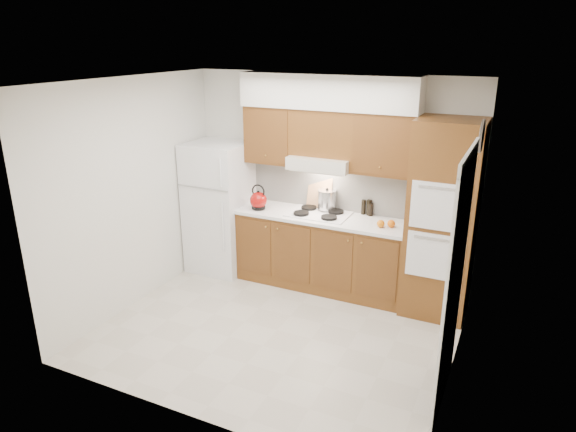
% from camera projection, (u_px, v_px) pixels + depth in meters
% --- Properties ---
extents(floor, '(3.60, 3.60, 0.00)m').
position_uv_depth(floor, '(277.00, 330.00, 5.53)').
color(floor, beige).
rests_on(floor, ground).
extents(ceiling, '(3.60, 3.60, 0.00)m').
position_uv_depth(ceiling, '(275.00, 82.00, 4.67)').
color(ceiling, white).
rests_on(ceiling, wall_back).
extents(wall_back, '(3.60, 0.02, 2.60)m').
position_uv_depth(wall_back, '(330.00, 181.00, 6.38)').
color(wall_back, silver).
rests_on(wall_back, floor).
extents(wall_left, '(0.02, 3.00, 2.60)m').
position_uv_depth(wall_left, '(134.00, 194.00, 5.82)').
color(wall_left, silver).
rests_on(wall_left, floor).
extents(wall_right, '(0.02, 3.00, 2.60)m').
position_uv_depth(wall_right, '(465.00, 246.00, 4.38)').
color(wall_right, silver).
rests_on(wall_right, floor).
extents(fridge, '(0.75, 0.72, 1.72)m').
position_uv_depth(fridge, '(220.00, 207.00, 6.78)').
color(fridge, white).
rests_on(fridge, floor).
extents(base_cabinets, '(2.11, 0.60, 0.90)m').
position_uv_depth(base_cabinets, '(321.00, 252.00, 6.39)').
color(base_cabinets, brown).
rests_on(base_cabinets, floor).
extents(countertop, '(2.13, 0.62, 0.04)m').
position_uv_depth(countertop, '(322.00, 217.00, 6.23)').
color(countertop, white).
rests_on(countertop, base_cabinets).
extents(backsplash, '(2.11, 0.03, 0.56)m').
position_uv_depth(backsplash, '(331.00, 187.00, 6.39)').
color(backsplash, white).
rests_on(backsplash, countertop).
extents(oven_cabinet, '(0.70, 0.65, 2.20)m').
position_uv_depth(oven_cabinet, '(442.00, 220.00, 5.59)').
color(oven_cabinet, brown).
rests_on(oven_cabinet, floor).
extents(upper_cab_left, '(0.63, 0.33, 0.70)m').
position_uv_depth(upper_cab_left, '(272.00, 134.00, 6.35)').
color(upper_cab_left, brown).
rests_on(upper_cab_left, wall_back).
extents(upper_cab_right, '(0.73, 0.33, 0.70)m').
position_uv_depth(upper_cab_right, '(385.00, 144.00, 5.77)').
color(upper_cab_right, brown).
rests_on(upper_cab_right, wall_back).
extents(range_hood, '(0.75, 0.45, 0.15)m').
position_uv_depth(range_hood, '(322.00, 163.00, 6.11)').
color(range_hood, silver).
rests_on(range_hood, wall_back).
extents(upper_cab_over_hood, '(0.75, 0.33, 0.55)m').
position_uv_depth(upper_cab_over_hood, '(324.00, 132.00, 6.05)').
color(upper_cab_over_hood, brown).
rests_on(upper_cab_over_hood, range_hood).
extents(soffit, '(2.13, 0.36, 0.40)m').
position_uv_depth(soffit, '(329.00, 92.00, 5.86)').
color(soffit, silver).
rests_on(soffit, wall_back).
extents(cooktop, '(0.74, 0.50, 0.01)m').
position_uv_depth(cooktop, '(319.00, 214.00, 6.26)').
color(cooktop, white).
rests_on(cooktop, countertop).
extents(doorway, '(0.02, 0.90, 2.10)m').
position_uv_depth(doorway, '(454.00, 289.00, 4.16)').
color(doorway, black).
rests_on(doorway, floor).
extents(wall_clock, '(0.02, 0.30, 0.30)m').
position_uv_depth(wall_clock, '(482.00, 136.00, 4.57)').
color(wall_clock, '#3F3833').
rests_on(wall_clock, wall_right).
extents(kettle, '(0.28, 0.28, 0.21)m').
position_uv_depth(kettle, '(258.00, 200.00, 6.42)').
color(kettle, '#960C0A').
rests_on(kettle, countertop).
extents(cutting_board, '(0.33, 0.14, 0.43)m').
position_uv_depth(cutting_board, '(320.00, 193.00, 6.44)').
color(cutting_board, tan).
rests_on(cutting_board, countertop).
extents(stock_pot, '(0.25, 0.25, 0.23)m').
position_uv_depth(stock_pot, '(327.00, 200.00, 6.34)').
color(stock_pot, silver).
rests_on(stock_pot, cooktop).
extents(condiment_a, '(0.07, 0.07, 0.18)m').
position_uv_depth(condiment_a, '(363.00, 207.00, 6.24)').
color(condiment_a, black).
rests_on(condiment_a, countertop).
extents(condiment_b, '(0.08, 0.08, 0.19)m').
position_uv_depth(condiment_b, '(369.00, 207.00, 6.21)').
color(condiment_b, black).
rests_on(condiment_b, countertop).
extents(condiment_c, '(0.07, 0.07, 0.16)m').
position_uv_depth(condiment_c, '(371.00, 209.00, 6.19)').
color(condiment_c, black).
rests_on(condiment_c, countertop).
extents(orange_near, '(0.12, 0.12, 0.09)m').
position_uv_depth(orange_near, '(391.00, 224.00, 5.82)').
color(orange_near, orange).
rests_on(orange_near, countertop).
extents(orange_far, '(0.10, 0.10, 0.09)m').
position_uv_depth(orange_far, '(381.00, 224.00, 5.82)').
color(orange_far, orange).
rests_on(orange_far, countertop).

